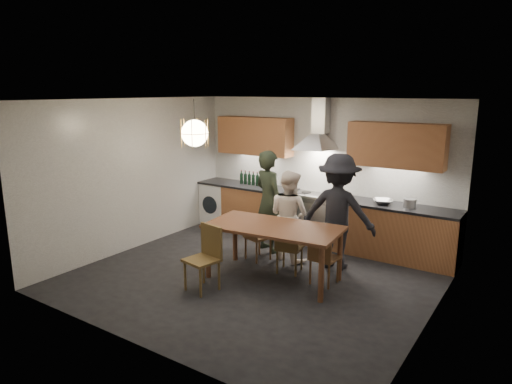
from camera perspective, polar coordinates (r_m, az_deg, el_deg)
The scene contains 17 objects.
ground at distance 6.94m, azimuth -0.26°, elevation -10.57°, with size 5.00×5.00×0.00m, color black.
room_shell at distance 6.46m, azimuth -0.27°, elevation 3.49°, with size 5.02×4.52×2.61m.
counter_run at distance 8.37m, azimuth 7.36°, elevation -3.28°, with size 5.00×0.62×0.90m.
range_stove at distance 8.38m, azimuth 7.20°, elevation -3.32°, with size 0.90×0.60×0.92m.
wall_fixtures at distance 8.21m, azimuth 7.85°, elevation 6.52°, with size 4.30×0.54×1.10m.
pendant_lamp at distance 6.94m, azimuth -7.67°, elevation 7.30°, with size 0.43×0.43×0.70m.
dining_table at distance 6.64m, azimuth 2.21°, elevation -5.01°, with size 2.03×1.17×0.82m.
chair_back_left at distance 7.43m, azimuth -0.19°, elevation -5.22°, with size 0.45×0.45×0.79m.
chair_back_mid at distance 6.91m, azimuth 4.05°, elevation -6.59°, with size 0.42×0.42×0.80m.
chair_back_right at distance 6.57m, azimuth 8.29°, elevation -7.77°, with size 0.37×0.37×0.80m.
chair_front at distance 6.42m, azimuth -6.25°, elevation -7.61°, with size 0.47×0.47×0.91m.
person_left at distance 7.78m, azimuth 1.61°, elevation -1.17°, with size 0.64×0.42×1.75m, color black.
person_mid at distance 7.43m, azimuth 4.16°, elevation -2.94°, with size 0.72×0.56×1.48m, color white.
person_right at distance 7.14m, azimuth 10.23°, elevation -2.44°, with size 1.16×0.67×1.80m, color black.
mixing_bowl at distance 7.78m, azimuth 15.57°, elevation -1.16°, with size 0.32×0.32×0.08m, color #B7B6BA.
stock_pot at distance 7.64m, azimuth 18.66°, elevation -1.37°, with size 0.20×0.20×0.14m, color #B1B1B4.
wine_bottles at distance 8.95m, azimuth -0.34°, elevation 1.71°, with size 0.63×0.06×0.27m.
Camera 1 is at (3.56, -5.29, 2.74)m, focal length 32.00 mm.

